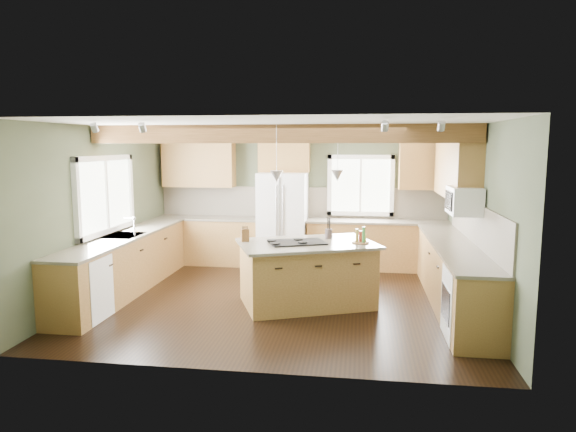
# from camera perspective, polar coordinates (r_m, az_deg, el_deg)

# --- Properties ---
(floor) EXTENTS (5.60, 5.60, 0.00)m
(floor) POSITION_cam_1_polar(r_m,az_deg,el_deg) (7.84, -0.73, -9.29)
(floor) COLOR black
(floor) RESTS_ON ground
(ceiling) EXTENTS (5.60, 5.60, 0.00)m
(ceiling) POSITION_cam_1_polar(r_m,az_deg,el_deg) (7.49, -0.77, 10.07)
(ceiling) COLOR silver
(ceiling) RESTS_ON wall_back
(wall_back) EXTENTS (5.60, 0.00, 5.60)m
(wall_back) POSITION_cam_1_polar(r_m,az_deg,el_deg) (10.01, 1.44, 2.08)
(wall_back) COLOR #404833
(wall_back) RESTS_ON ground
(wall_left) EXTENTS (0.00, 5.00, 5.00)m
(wall_left) POSITION_cam_1_polar(r_m,az_deg,el_deg) (8.44, -19.88, 0.52)
(wall_left) COLOR #404833
(wall_left) RESTS_ON ground
(wall_right) EXTENTS (0.00, 5.00, 5.00)m
(wall_right) POSITION_cam_1_polar(r_m,az_deg,el_deg) (7.65, 20.46, -0.24)
(wall_right) COLOR #404833
(wall_right) RESTS_ON ground
(ceiling_beam) EXTENTS (5.55, 0.26, 0.26)m
(ceiling_beam) POSITION_cam_1_polar(r_m,az_deg,el_deg) (7.34, -0.95, 9.10)
(ceiling_beam) COLOR #513217
(ceiling_beam) RESTS_ON ceiling
(soffit_trim) EXTENTS (5.55, 0.20, 0.10)m
(soffit_trim) POSITION_cam_1_polar(r_m,az_deg,el_deg) (9.87, 1.39, 9.20)
(soffit_trim) COLOR #513217
(soffit_trim) RESTS_ON ceiling
(backsplash_back) EXTENTS (5.58, 0.03, 0.58)m
(backsplash_back) POSITION_cam_1_polar(r_m,az_deg,el_deg) (10.01, 1.43, 1.56)
(backsplash_back) COLOR brown
(backsplash_back) RESTS_ON wall_back
(backsplash_right) EXTENTS (0.03, 3.70, 0.58)m
(backsplash_right) POSITION_cam_1_polar(r_m,az_deg,el_deg) (7.70, 20.24, -0.84)
(backsplash_right) COLOR brown
(backsplash_right) RESTS_ON wall_right
(base_cab_back_left) EXTENTS (2.02, 0.60, 0.88)m
(base_cab_back_left) POSITION_cam_1_polar(r_m,az_deg,el_deg) (10.21, -8.82, -2.78)
(base_cab_back_left) COLOR brown
(base_cab_back_left) RESTS_ON floor
(counter_back_left) EXTENTS (2.06, 0.64, 0.04)m
(counter_back_left) POSITION_cam_1_polar(r_m,az_deg,el_deg) (10.14, -8.87, -0.22)
(counter_back_left) COLOR #474034
(counter_back_left) RESTS_ON base_cab_back_left
(base_cab_back_right) EXTENTS (2.62, 0.60, 0.88)m
(base_cab_back_right) POSITION_cam_1_polar(r_m,az_deg,el_deg) (9.78, 9.93, -3.27)
(base_cab_back_right) COLOR brown
(base_cab_back_right) RESTS_ON floor
(counter_back_right) EXTENTS (2.66, 0.64, 0.04)m
(counter_back_right) POSITION_cam_1_polar(r_m,az_deg,el_deg) (9.71, 9.99, -0.60)
(counter_back_right) COLOR #474034
(counter_back_right) RESTS_ON base_cab_back_right
(base_cab_left) EXTENTS (0.60, 3.70, 0.88)m
(base_cab_left) POSITION_cam_1_polar(r_m,az_deg,el_deg) (8.50, -17.65, -5.23)
(base_cab_left) COLOR brown
(base_cab_left) RESTS_ON floor
(counter_left) EXTENTS (0.64, 3.74, 0.04)m
(counter_left) POSITION_cam_1_polar(r_m,az_deg,el_deg) (8.41, -17.79, -2.17)
(counter_left) COLOR #474034
(counter_left) RESTS_ON base_cab_left
(base_cab_right) EXTENTS (0.60, 3.70, 0.88)m
(base_cab_right) POSITION_cam_1_polar(r_m,az_deg,el_deg) (7.80, 17.91, -6.41)
(base_cab_right) COLOR brown
(base_cab_right) RESTS_ON floor
(counter_right) EXTENTS (0.64, 3.74, 0.04)m
(counter_right) POSITION_cam_1_polar(r_m,az_deg,el_deg) (7.70, 18.06, -3.09)
(counter_right) COLOR #474034
(counter_right) RESTS_ON base_cab_right
(upper_cab_back_left) EXTENTS (1.40, 0.35, 0.90)m
(upper_cab_back_left) POSITION_cam_1_polar(r_m,az_deg,el_deg) (10.22, -9.87, 5.74)
(upper_cab_back_left) COLOR brown
(upper_cab_back_left) RESTS_ON wall_back
(upper_cab_over_fridge) EXTENTS (0.96, 0.35, 0.70)m
(upper_cab_over_fridge) POSITION_cam_1_polar(r_m,az_deg,el_deg) (9.83, -0.41, 6.94)
(upper_cab_over_fridge) COLOR brown
(upper_cab_over_fridge) RESTS_ON wall_back
(upper_cab_right) EXTENTS (0.35, 2.20, 0.90)m
(upper_cab_right) POSITION_cam_1_polar(r_m,az_deg,el_deg) (8.43, 18.21, 5.02)
(upper_cab_right) COLOR brown
(upper_cab_right) RESTS_ON wall_right
(upper_cab_back_corner) EXTENTS (0.90, 0.35, 0.90)m
(upper_cab_back_corner) POSITION_cam_1_polar(r_m,az_deg,el_deg) (9.80, 14.88, 5.50)
(upper_cab_back_corner) COLOR brown
(upper_cab_back_corner) RESTS_ON wall_back
(window_left) EXTENTS (0.04, 1.60, 1.05)m
(window_left) POSITION_cam_1_polar(r_m,az_deg,el_deg) (8.45, -19.68, 2.24)
(window_left) COLOR white
(window_left) RESTS_ON wall_left
(window_back) EXTENTS (1.10, 0.04, 1.00)m
(window_back) POSITION_cam_1_polar(r_m,az_deg,el_deg) (9.91, 8.06, 3.39)
(window_back) COLOR white
(window_back) RESTS_ON wall_back
(sink) EXTENTS (0.50, 0.65, 0.03)m
(sink) POSITION_cam_1_polar(r_m,az_deg,el_deg) (8.41, -17.79, -2.14)
(sink) COLOR #262628
(sink) RESTS_ON counter_left
(faucet) EXTENTS (0.02, 0.02, 0.28)m
(faucet) POSITION_cam_1_polar(r_m,az_deg,el_deg) (8.31, -16.71, -1.20)
(faucet) COLOR #B2B2B7
(faucet) RESTS_ON sink
(dishwasher) EXTENTS (0.60, 0.60, 0.84)m
(dishwasher) POSITION_cam_1_polar(r_m,az_deg,el_deg) (7.39, -21.97, -7.48)
(dishwasher) COLOR white
(dishwasher) RESTS_ON floor
(oven) EXTENTS (0.60, 0.72, 0.84)m
(oven) POSITION_cam_1_polar(r_m,az_deg,el_deg) (6.57, 19.76, -9.27)
(oven) COLOR white
(oven) RESTS_ON floor
(microwave) EXTENTS (0.40, 0.70, 0.38)m
(microwave) POSITION_cam_1_polar(r_m,az_deg,el_deg) (7.52, 19.00, 1.63)
(microwave) COLOR white
(microwave) RESTS_ON wall_right
(pendant_left) EXTENTS (0.18, 0.18, 0.16)m
(pendant_left) POSITION_cam_1_polar(r_m,az_deg,el_deg) (7.18, -1.28, 4.42)
(pendant_left) COLOR #B2B2B7
(pendant_left) RESTS_ON ceiling
(pendant_right) EXTENTS (0.18, 0.18, 0.16)m
(pendant_right) POSITION_cam_1_polar(r_m,az_deg,el_deg) (7.43, 5.51, 4.50)
(pendant_right) COLOR #B2B2B7
(pendant_right) RESTS_ON ceiling
(refrigerator) EXTENTS (0.90, 0.74, 1.80)m
(refrigerator) POSITION_cam_1_polar(r_m,az_deg,el_deg) (9.73, -0.58, -0.46)
(refrigerator) COLOR white
(refrigerator) RESTS_ON floor
(island) EXTENTS (2.08, 1.69, 0.88)m
(island) POSITION_cam_1_polar(r_m,az_deg,el_deg) (7.52, 2.11, -6.55)
(island) COLOR brown
(island) RESTS_ON floor
(island_top) EXTENTS (2.23, 1.85, 0.04)m
(island_top) POSITION_cam_1_polar(r_m,az_deg,el_deg) (7.42, 2.13, -3.11)
(island_top) COLOR #474034
(island_top) RESTS_ON island
(cooktop) EXTENTS (0.92, 0.77, 0.02)m
(cooktop) POSITION_cam_1_polar(r_m,az_deg,el_deg) (7.37, 1.01, -2.93)
(cooktop) COLOR black
(cooktop) RESTS_ON island_top
(knife_block) EXTENTS (0.14, 0.12, 0.19)m
(knife_block) POSITION_cam_1_polar(r_m,az_deg,el_deg) (7.49, -4.80, -2.14)
(knife_block) COLOR brown
(knife_block) RESTS_ON island_top
(utensil_crock) EXTENTS (0.12, 0.12, 0.14)m
(utensil_crock) POSITION_cam_1_polar(r_m,az_deg,el_deg) (7.75, 4.53, -1.97)
(utensil_crock) COLOR #39312E
(utensil_crock) RESTS_ON island_top
(bottle_tray) EXTENTS (0.26, 0.26, 0.23)m
(bottle_tray) POSITION_cam_1_polar(r_m,az_deg,el_deg) (7.41, 8.08, -2.14)
(bottle_tray) COLOR brown
(bottle_tray) RESTS_ON island_top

